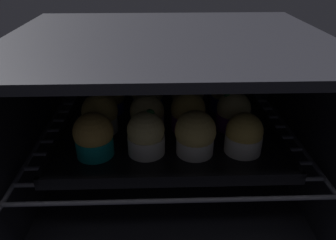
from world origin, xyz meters
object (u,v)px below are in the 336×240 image
at_px(muffin_row2_col0, 109,97).
at_px(muffin_row0_col2, 195,135).
at_px(muffin_row1_col0, 100,115).
at_px(muffin_row0_col1, 146,135).
at_px(muffin_row2_col2, 188,97).
at_px(muffin_row1_col3, 233,112).
at_px(baking_tray, 168,131).
at_px(muffin_row2_col1, 148,95).
at_px(muffin_row0_col0, 94,136).
at_px(muffin_row2_col3, 225,94).
at_px(muffin_row1_col2, 188,113).
at_px(muffin_row0_col3, 244,135).
at_px(muffin_row1_col1, 147,115).

bearing_deg(muffin_row2_col0, muffin_row0_col2, -45.22).
bearing_deg(muffin_row1_col0, muffin_row2_col0, 86.49).
height_order(muffin_row0_col1, muffin_row2_col2, muffin_row0_col1).
bearing_deg(muffin_row0_col1, muffin_row1_col3, 26.38).
bearing_deg(baking_tray, muffin_row2_col1, 116.04).
distance_m(muffin_row2_col0, muffin_row2_col2, 0.18).
bearing_deg(muffin_row0_col1, baking_tray, 63.82).
distance_m(muffin_row0_col0, muffin_row2_col3, 0.33).
bearing_deg(muffin_row0_col2, muffin_row2_col2, 89.49).
distance_m(baking_tray, muffin_row2_col2, 0.11).
height_order(muffin_row0_col0, muffin_row1_col2, muffin_row0_col0).
bearing_deg(muffin_row1_col3, baking_tray, -179.42).
height_order(baking_tray, muffin_row1_col0, muffin_row1_col0).
bearing_deg(muffin_row2_col0, muffin_row2_col2, -0.59).
distance_m(muffin_row0_col0, muffin_row2_col1, 0.21).
xyz_separation_m(muffin_row1_col0, muffin_row2_col0, (0.01, 0.09, -0.00)).
relative_size(muffin_row0_col1, muffin_row2_col0, 1.07).
distance_m(muffin_row2_col0, muffin_row2_col1, 0.09).
bearing_deg(muffin_row0_col1, muffin_row2_col0, 117.06).
bearing_deg(muffin_row1_col2, muffin_row1_col0, -179.50).
height_order(muffin_row0_col0, muffin_row2_col1, muffin_row2_col1).
xyz_separation_m(muffin_row2_col2, muffin_row2_col3, (0.09, 0.01, 0.00)).
bearing_deg(muffin_row2_col0, muffin_row0_col3, -33.53).
height_order(muffin_row1_col2, muffin_row1_col3, muffin_row1_col2).
height_order(muffin_row1_col1, muffin_row2_col0, same).
bearing_deg(muffin_row1_col2, muffin_row1_col3, 1.25).
xyz_separation_m(muffin_row1_col0, muffin_row2_col1, (0.10, 0.09, 0.00)).
bearing_deg(muffin_row0_col3, muffin_row2_col3, 90.40).
bearing_deg(muffin_row0_col0, muffin_row1_col1, 43.76).
height_order(baking_tray, muffin_row0_col2, muffin_row0_col2).
distance_m(muffin_row1_col2, muffin_row2_col3, 0.13).
height_order(baking_tray, muffin_row2_col1, muffin_row2_col1).
relative_size(baking_tray, muffin_row1_col2, 5.41).
xyz_separation_m(baking_tray, muffin_row2_col2, (0.05, 0.09, 0.04)).
distance_m(muffin_row0_col0, muffin_row1_col2, 0.20).
distance_m(muffin_row1_col2, muffin_row1_col3, 0.10).
height_order(muffin_row1_col3, muffin_row2_col0, muffin_row1_col3).
bearing_deg(muffin_row1_col1, muffin_row0_col1, -89.89).
xyz_separation_m(muffin_row0_col2, muffin_row0_col3, (0.09, 0.00, -0.00)).
distance_m(muffin_row0_col3, muffin_row2_col3, 0.19).
bearing_deg(muffin_row1_col2, muffin_row1_col1, -179.50).
bearing_deg(muffin_row2_col0, muffin_row1_col1, -45.27).
bearing_deg(muffin_row0_col0, muffin_row2_col1, 62.83).
bearing_deg(muffin_row1_col1, muffin_row1_col3, 0.89).
bearing_deg(muffin_row0_col3, muffin_row2_col2, 116.57).
bearing_deg(muffin_row1_col3, muffin_row1_col1, -179.11).
height_order(muffin_row1_col0, muffin_row1_col3, muffin_row1_col0).
relative_size(baking_tray, muffin_row0_col1, 5.28).
relative_size(muffin_row0_col3, muffin_row1_col0, 0.94).
height_order(muffin_row1_col1, muffin_row2_col2, same).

